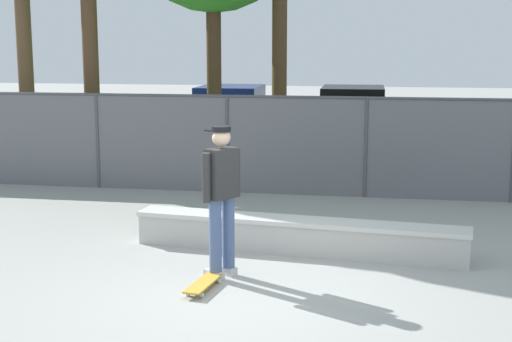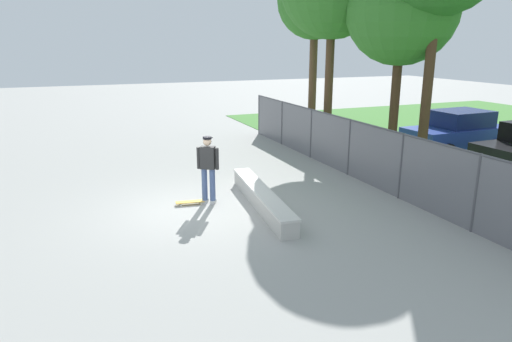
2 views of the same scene
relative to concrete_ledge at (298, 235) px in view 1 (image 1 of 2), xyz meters
name	(u,v)px [view 1 (image 1 of 2)]	position (x,y,z in m)	size (l,w,h in m)	color
ground_plane	(234,291)	(-0.52, -1.72, -0.23)	(80.00, 80.00, 0.00)	#9E9E99
grass_strip	(335,130)	(-0.52, 14.12, -0.22)	(30.05, 20.00, 0.02)	#478438
concrete_ledge	(298,235)	(0.00, 0.00, 0.00)	(4.56, 0.97, 0.46)	#B7B5AD
skateboarder	(222,194)	(-0.77, -1.23, 0.80)	(0.42, 0.52, 1.84)	beige
skateboard	(204,283)	(-0.88, -1.70, -0.16)	(0.30, 0.82, 0.09)	gold
chainlink_fence	(295,141)	(-0.52, 3.82, 0.77)	(18.12, 0.07, 1.85)	#4C4C51
car_blue	(230,117)	(-3.01, 9.59, 0.60)	(2.11, 4.25, 1.66)	#233D9E
car_black	(352,118)	(0.22, 9.82, 0.60)	(2.11, 4.25, 1.66)	black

